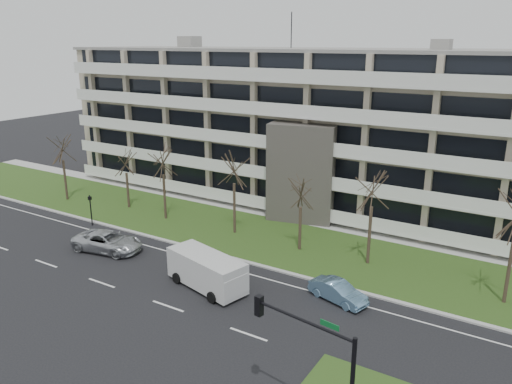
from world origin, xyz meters
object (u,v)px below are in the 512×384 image
Objects in this scene: silver_pickup at (108,242)px; blue_sedan at (338,292)px; white_van at (207,269)px; traffic_signal at (317,363)px; pedestrian_signal at (90,206)px.

blue_sedan is at bearing -93.90° from silver_pickup.
white_van is at bearing -104.79° from silver_pickup.
blue_sedan is at bearing 116.58° from traffic_signal.
silver_pickup reaches higher than blue_sedan.
traffic_signal reaches higher than blue_sedan.
traffic_signal is (3.66, -11.36, 3.07)m from blue_sedan.
traffic_signal reaches higher than pedestrian_signal.
silver_pickup is 10.53m from white_van.
pedestrian_signal reaches higher than blue_sedan.
white_van is 1.11× the size of traffic_signal.
white_van reaches higher than silver_pickup.
pedestrian_signal is (-5.61, 3.27, 1.03)m from silver_pickup.
white_van reaches higher than blue_sedan.
blue_sedan is 0.69× the size of traffic_signal.
pedestrian_signal reaches higher than silver_pickup.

